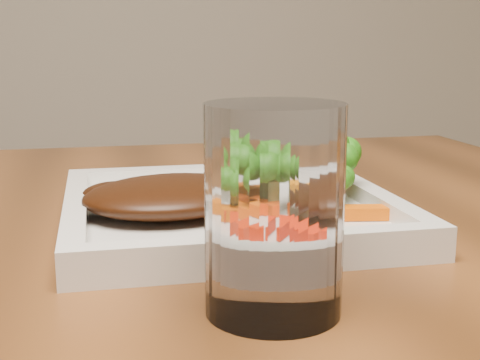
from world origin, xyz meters
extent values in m
cube|color=silver|center=(0.39, 0.17, 0.76)|extent=(0.27, 0.27, 0.01)
ellipsoid|color=#311507|center=(0.34, 0.17, 0.78)|extent=(0.17, 0.14, 0.03)
cube|color=red|center=(0.44, 0.10, 0.77)|extent=(0.05, 0.04, 0.01)
cube|color=#CD5003|center=(0.49, 0.11, 0.77)|extent=(0.06, 0.03, 0.01)
cube|color=red|center=(0.40, 0.11, 0.77)|extent=(0.04, 0.05, 0.01)
cube|color=#F25D03|center=(0.49, 0.21, 0.77)|extent=(0.06, 0.02, 0.01)
cube|color=orange|center=(0.40, 0.23, 0.77)|extent=(0.05, 0.06, 0.01)
cube|color=#FF5704|center=(0.45, 0.14, 0.77)|extent=(0.03, 0.05, 0.01)
cube|color=#FD4404|center=(0.45, 0.17, 0.77)|extent=(0.05, 0.03, 0.01)
cylinder|color=silver|center=(0.38, -0.02, 0.81)|extent=(0.10, 0.10, 0.12)
camera|label=1|loc=(0.28, -0.37, 0.90)|focal=50.00mm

